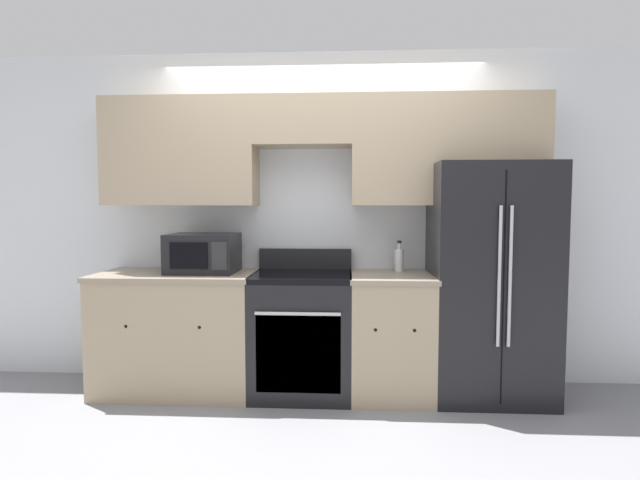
% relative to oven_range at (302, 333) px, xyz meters
% --- Properties ---
extents(ground_plane, '(12.00, 12.00, 0.00)m').
position_rel_oven_range_xyz_m(ground_plane, '(0.13, -0.31, -0.45)').
color(ground_plane, gray).
extents(wall_back, '(8.00, 0.39, 2.60)m').
position_rel_oven_range_xyz_m(wall_back, '(0.14, 0.28, 1.05)').
color(wall_back, silver).
rests_on(wall_back, ground_plane).
extents(lower_cabinets_left, '(1.18, 0.64, 0.90)m').
position_rel_oven_range_xyz_m(lower_cabinets_left, '(-0.94, -0.00, -0.00)').
color(lower_cabinets_left, tan).
rests_on(lower_cabinets_left, ground_plane).
extents(lower_cabinets_right, '(0.61, 0.64, 0.90)m').
position_rel_oven_range_xyz_m(lower_cabinets_right, '(0.66, -0.00, -0.00)').
color(lower_cabinets_right, tan).
rests_on(lower_cabinets_right, ground_plane).
extents(oven_range, '(0.73, 0.65, 1.06)m').
position_rel_oven_range_xyz_m(oven_range, '(0.00, 0.00, 0.00)').
color(oven_range, black).
rests_on(oven_range, ground_plane).
extents(refrigerator, '(0.84, 0.75, 1.70)m').
position_rel_oven_range_xyz_m(refrigerator, '(1.37, 0.05, 0.40)').
color(refrigerator, black).
rests_on(refrigerator, ground_plane).
extents(microwave, '(0.50, 0.41, 0.29)m').
position_rel_oven_range_xyz_m(microwave, '(-0.75, 0.04, 0.59)').
color(microwave, black).
rests_on(microwave, lower_cabinets_left).
extents(bottle, '(0.07, 0.07, 0.24)m').
position_rel_oven_range_xyz_m(bottle, '(0.73, 0.18, 0.54)').
color(bottle, silver).
rests_on(bottle, lower_cabinets_right).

